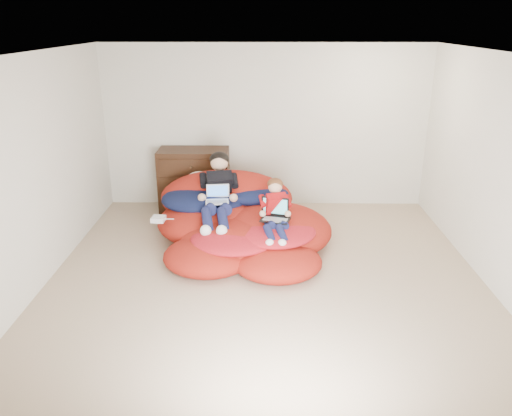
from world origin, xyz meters
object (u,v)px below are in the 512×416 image
(younger_boy, at_px, (275,209))
(laptop_white, at_px, (217,197))
(beanbag_pile, at_px, (239,223))
(older_boy, at_px, (218,189))
(laptop_black, at_px, (275,214))
(dresser, at_px, (194,180))

(younger_boy, xyz_separation_m, laptop_white, (-0.75, 0.36, 0.03))
(beanbag_pile, bearing_deg, older_boy, 157.82)
(younger_boy, xyz_separation_m, laptop_black, (-0.00, -0.03, -0.05))
(laptop_white, bearing_deg, laptop_black, -27.75)
(laptop_white, xyz_separation_m, laptop_black, (0.75, -0.39, -0.08))
(older_boy, xyz_separation_m, younger_boy, (0.75, -0.46, -0.10))
(beanbag_pile, distance_m, laptop_black, 0.67)
(dresser, height_order, laptop_white, dresser)
(dresser, xyz_separation_m, laptop_black, (1.22, -1.61, 0.08))
(beanbag_pile, height_order, laptop_white, beanbag_pile)
(dresser, bearing_deg, beanbag_pile, -58.88)
(beanbag_pile, height_order, laptop_black, beanbag_pile)
(older_boy, distance_m, laptop_black, 0.91)
(laptop_white, distance_m, laptop_black, 0.85)
(dresser, height_order, younger_boy, dresser)
(younger_boy, bearing_deg, laptop_black, -90.00)
(older_boy, bearing_deg, younger_boy, -31.40)
(older_boy, distance_m, younger_boy, 0.89)
(dresser, xyz_separation_m, older_boy, (0.47, -1.12, 0.23))
(laptop_black, bearing_deg, dresser, 127.14)
(younger_boy, distance_m, laptop_white, 0.83)
(dresser, relative_size, laptop_black, 2.68)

